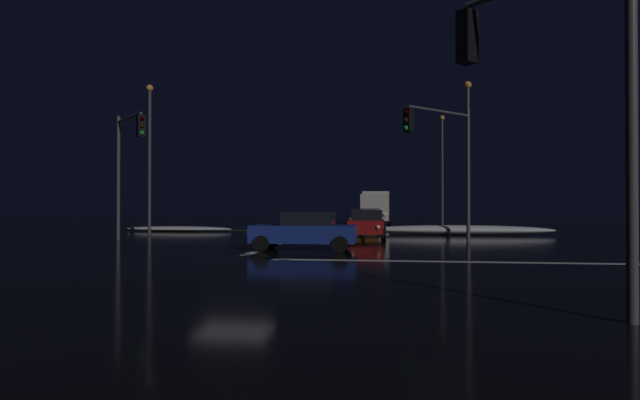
# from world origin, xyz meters

# --- Properties ---
(ground) EXTENTS (120.00, 120.00, 0.10)m
(ground) POSITION_xyz_m (0.00, 0.00, -0.05)
(ground) COLOR black
(stop_line_north) EXTENTS (0.35, 14.74, 0.01)m
(stop_line_north) POSITION_xyz_m (0.00, 8.59, 0.00)
(stop_line_north) COLOR white
(stop_line_north) RESTS_ON ground
(centre_line_ns) EXTENTS (22.00, 0.15, 0.01)m
(centre_line_ns) POSITION_xyz_m (0.00, 20.19, 0.00)
(centre_line_ns) COLOR yellow
(centre_line_ns) RESTS_ON ground
(crosswalk_bar_east) EXTENTS (14.74, 0.40, 0.01)m
(crosswalk_bar_east) POSITION_xyz_m (8.69, 0.00, 0.00)
(crosswalk_bar_east) COLOR white
(crosswalk_bar_east) RESTS_ON ground
(snow_bank_left_curb) EXTENTS (7.64, 1.50, 0.35)m
(snow_bank_left_curb) POSITION_xyz_m (-9.39, 18.13, 0.18)
(snow_bank_left_curb) COLOR white
(snow_bank_left_curb) RESTS_ON ground
(snow_bank_right_curb) EXTENTS (11.45, 1.50, 0.59)m
(snow_bank_right_curb) POSITION_xyz_m (9.39, 16.14, 0.30)
(snow_bank_right_curb) COLOR white
(snow_bank_right_curb) RESTS_ON ground
(sedan_red) EXTENTS (2.02, 4.33, 1.57)m
(sedan_red) POSITION_xyz_m (3.98, 11.69, 0.80)
(sedan_red) COLOR maroon
(sedan_red) RESTS_ON ground
(sedan_orange) EXTENTS (2.02, 4.33, 1.57)m
(sedan_orange) POSITION_xyz_m (3.61, 17.80, 0.80)
(sedan_orange) COLOR #C66014
(sedan_orange) RESTS_ON ground
(sedan_gray) EXTENTS (2.02, 4.33, 1.57)m
(sedan_gray) POSITION_xyz_m (3.56, 24.52, 0.80)
(sedan_gray) COLOR slate
(sedan_gray) RESTS_ON ground
(box_truck) EXTENTS (2.68, 8.28, 3.08)m
(box_truck) POSITION_xyz_m (3.88, 32.36, 1.71)
(box_truck) COLOR beige
(box_truck) RESTS_ON ground
(sedan_blue_crossing) EXTENTS (4.33, 2.02, 1.57)m
(sedan_blue_crossing) POSITION_xyz_m (1.83, 3.68, 0.80)
(sedan_blue_crossing) COLOR navy
(sedan_blue_crossing) RESTS_ON ground
(traffic_signal_nw) EXTENTS (2.74, 2.74, 6.53)m
(traffic_signal_nw) POSITION_xyz_m (-7.98, 7.98, 4.45)
(traffic_signal_nw) COLOR #4C4C51
(traffic_signal_nw) RESTS_ON ground
(traffic_signal_se) EXTENTS (2.50, 2.50, 6.11)m
(traffic_signal_se) POSITION_xyz_m (8.05, -8.05, 4.16)
(traffic_signal_se) COLOR #4C4C51
(traffic_signal_se) RESTS_ON ground
(traffic_signal_ne) EXTENTS (3.26, 3.26, 6.46)m
(traffic_signal_ne) POSITION_xyz_m (7.75, 7.75, 4.45)
(traffic_signal_ne) COLOR #4C4C51
(traffic_signal_ne) RESTS_ON ground
(streetlamp_left_near) EXTENTS (0.44, 0.44, 9.37)m
(streetlamp_left_near) POSITION_xyz_m (-9.69, 14.19, 5.38)
(streetlamp_left_near) COLOR #424247
(streetlamp_left_near) RESTS_ON ground
(streetlamp_right_near) EXTENTS (0.44, 0.44, 9.00)m
(streetlamp_right_near) POSITION_xyz_m (9.69, 14.19, 5.19)
(streetlamp_right_near) COLOR #424247
(streetlamp_right_near) RESTS_ON ground
(streetlamp_right_far) EXTENTS (0.44, 0.44, 9.65)m
(streetlamp_right_far) POSITION_xyz_m (9.69, 30.19, 5.52)
(streetlamp_right_far) COLOR #424247
(streetlamp_right_far) RESTS_ON ground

